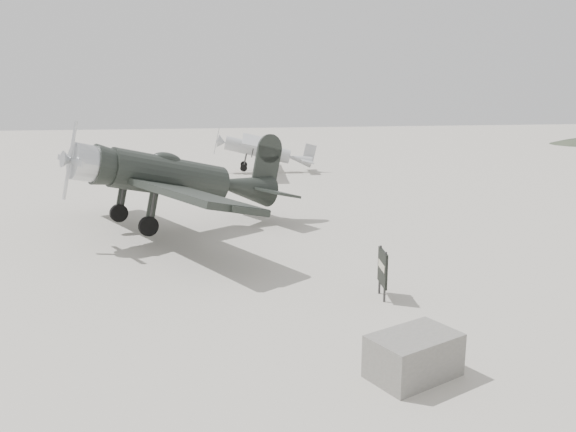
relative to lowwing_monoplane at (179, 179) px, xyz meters
name	(u,v)px	position (x,y,z in m)	size (l,w,h in m)	color
ground	(348,276)	(5.08, -6.80, -2.25)	(160.00, 160.00, 0.00)	#9D958B
lowwing_monoplane	(179,179)	(0.00, 0.00, 0.00)	(10.13, 12.73, 4.25)	black
highwing_monoplane	(262,148)	(6.04, 17.55, -0.45)	(7.26, 10.20, 2.88)	#AFB2B5
equipment_block	(414,356)	(4.45, -13.17, -1.80)	(1.78, 1.12, 0.89)	slate
sign_board	(383,269)	(5.43, -8.80, -1.40)	(0.21, 0.98, 1.42)	#333333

